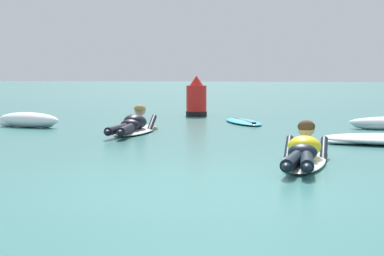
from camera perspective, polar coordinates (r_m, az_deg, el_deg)
ground_plane at (r=16.54m, az=7.80°, el=0.78°), size 120.00×120.00×0.00m
surfer_near at (r=8.37m, az=9.12°, el=-2.02°), size 0.53×2.61×0.53m
surfer_far at (r=12.44m, az=-4.84°, el=0.19°), size 0.69×2.57×0.55m
drifting_surfboard at (r=14.90m, az=4.22°, el=0.52°), size 1.33×2.18×0.16m
whitewater_front at (r=14.17m, az=-13.20°, el=0.62°), size 1.56×0.91×0.30m
channel_marker_buoy at (r=17.19m, az=0.36°, el=2.29°), size 0.52×0.52×1.00m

